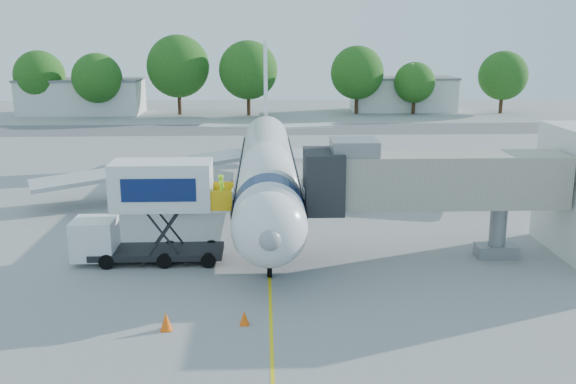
{
  "coord_description": "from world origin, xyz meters",
  "views": [
    {
      "loc": [
        -0.24,
        -39.99,
        11.97
      ],
      "look_at": [
        1.12,
        -4.56,
        3.2
      ],
      "focal_mm": 40.0,
      "sensor_mm": 36.0,
      "label": 1
    }
  ],
  "objects_px": {
    "catering_hiloader": "(151,212)",
    "ground_tug": "(331,340)",
    "aircraft": "(267,166)",
    "jet_bridge": "(418,181)"
  },
  "relations": [
    {
      "from": "ground_tug",
      "to": "aircraft",
      "type": "bearing_deg",
      "value": 91.51
    },
    {
      "from": "jet_bridge",
      "to": "ground_tug",
      "type": "relative_size",
      "value": 3.81
    },
    {
      "from": "ground_tug",
      "to": "jet_bridge",
      "type": "bearing_deg",
      "value": 57.91
    },
    {
      "from": "catering_hiloader",
      "to": "aircraft",
      "type": "bearing_deg",
      "value": 60.59
    },
    {
      "from": "aircraft",
      "to": "jet_bridge",
      "type": "height_order",
      "value": "aircraft"
    },
    {
      "from": "jet_bridge",
      "to": "aircraft",
      "type": "bearing_deg",
      "value": 125.7
    },
    {
      "from": "catering_hiloader",
      "to": "ground_tug",
      "type": "xyz_separation_m",
      "value": [
        8.49,
        -10.92,
        -2.02
      ]
    },
    {
      "from": "jet_bridge",
      "to": "catering_hiloader",
      "type": "relative_size",
      "value": 1.64
    },
    {
      "from": "catering_hiloader",
      "to": "ground_tug",
      "type": "height_order",
      "value": "catering_hiloader"
    },
    {
      "from": "aircraft",
      "to": "ground_tug",
      "type": "distance_m",
      "value": 22.27
    }
  ]
}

